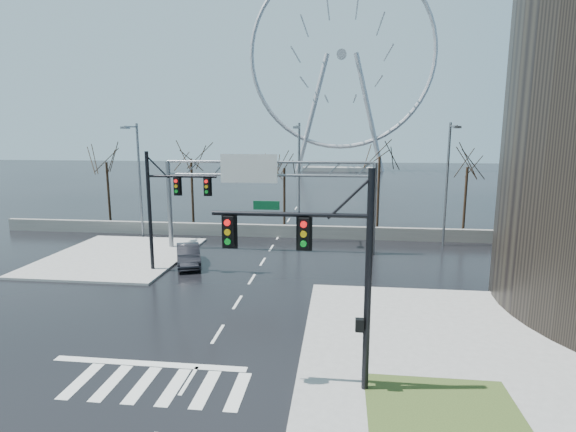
# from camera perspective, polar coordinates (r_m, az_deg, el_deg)

# --- Properties ---
(ground) EXTENTS (260.00, 260.00, 0.00)m
(ground) POSITION_cam_1_polar(r_m,az_deg,el_deg) (21.66, -8.90, -14.57)
(ground) COLOR black
(ground) RESTS_ON ground
(sidewalk_right_ext) EXTENTS (12.00, 10.00, 0.15)m
(sidewalk_right_ext) POSITION_cam_1_polar(r_m,az_deg,el_deg) (23.18, 17.85, -13.04)
(sidewalk_right_ext) COLOR gray
(sidewalk_right_ext) RESTS_ON ground
(sidewalk_far) EXTENTS (10.00, 12.00, 0.15)m
(sidewalk_far) POSITION_cam_1_polar(r_m,az_deg,el_deg) (36.15, -20.73, -4.76)
(sidewalk_far) COLOR gray
(sidewalk_far) RESTS_ON ground
(grass_strip) EXTENTS (5.00, 4.00, 0.02)m
(grass_strip) POSITION_cam_1_polar(r_m,az_deg,el_deg) (16.87, 19.08, -22.22)
(grass_strip) COLOR #31441C
(grass_strip) RESTS_ON sidewalk_near
(barrier_wall) EXTENTS (52.00, 0.50, 1.10)m
(barrier_wall) POSITION_cam_1_polar(r_m,az_deg,el_deg) (40.18, -1.27, -1.91)
(barrier_wall) COLOR slate
(barrier_wall) RESTS_ON ground
(signal_mast_near) EXTENTS (5.52, 0.41, 8.00)m
(signal_mast_near) POSITION_cam_1_polar(r_m,az_deg,el_deg) (15.43, 5.18, -5.53)
(signal_mast_near) COLOR black
(signal_mast_near) RESTS_ON ground
(signal_mast_far) EXTENTS (4.72, 0.41, 8.00)m
(signal_mast_far) POSITION_cam_1_polar(r_m,az_deg,el_deg) (30.37, -15.31, 1.94)
(signal_mast_far) COLOR black
(signal_mast_far) RESTS_ON ground
(sign_gantry) EXTENTS (16.36, 0.40, 7.60)m
(sign_gantry) POSITION_cam_1_polar(r_m,az_deg,el_deg) (34.57, -3.09, 3.86)
(sign_gantry) COLOR slate
(sign_gantry) RESTS_ON ground
(streetlight_left) EXTENTS (0.50, 2.55, 10.00)m
(streetlight_left) POSITION_cam_1_polar(r_m,az_deg,el_deg) (41.09, -18.56, 5.36)
(streetlight_left) COLOR slate
(streetlight_left) RESTS_ON ground
(streetlight_mid) EXTENTS (0.50, 2.55, 10.00)m
(streetlight_mid) POSITION_cam_1_polar(r_m,az_deg,el_deg) (37.34, 1.36, 5.44)
(streetlight_mid) COLOR slate
(streetlight_mid) RESTS_ON ground
(streetlight_right) EXTENTS (0.50, 2.55, 10.00)m
(streetlight_right) POSITION_cam_1_polar(r_m,az_deg,el_deg) (38.14, 19.68, 4.94)
(streetlight_right) COLOR slate
(streetlight_right) RESTS_ON ground
(tree_far_left) EXTENTS (3.50, 3.50, 7.00)m
(tree_far_left) POSITION_cam_1_polar(r_m,az_deg,el_deg) (49.03, -22.02, 5.50)
(tree_far_left) COLOR black
(tree_far_left) RESTS_ON ground
(tree_left) EXTENTS (3.75, 3.75, 7.50)m
(tree_left) POSITION_cam_1_polar(r_m,az_deg,el_deg) (44.90, -12.18, 6.15)
(tree_left) COLOR black
(tree_left) RESTS_ON ground
(tree_center) EXTENTS (3.25, 3.25, 6.50)m
(tree_center) POSITION_cam_1_polar(r_m,az_deg,el_deg) (43.90, -0.47, 5.24)
(tree_center) COLOR black
(tree_center) RESTS_ON ground
(tree_right) EXTENTS (3.90, 3.90, 7.80)m
(tree_right) POSITION_cam_1_polar(r_m,az_deg,el_deg) (42.62, 11.52, 6.29)
(tree_right) COLOR black
(tree_right) RESTS_ON ground
(tree_far_right) EXTENTS (3.40, 3.40, 6.80)m
(tree_far_right) POSITION_cam_1_polar(r_m,az_deg,el_deg) (44.55, 21.77, 4.89)
(tree_far_right) COLOR black
(tree_far_right) RESTS_ON ground
(ferris_wheel) EXTENTS (45.00, 6.00, 50.91)m
(ferris_wheel) POSITION_cam_1_polar(r_m,az_deg,el_deg) (115.15, 6.80, 18.80)
(ferris_wheel) COLOR gray
(ferris_wheel) RESTS_ON ground
(car) EXTENTS (3.05, 4.70, 1.46)m
(car) POSITION_cam_1_polar(r_m,az_deg,el_deg) (32.35, -12.55, -4.86)
(car) COLOR black
(car) RESTS_ON ground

